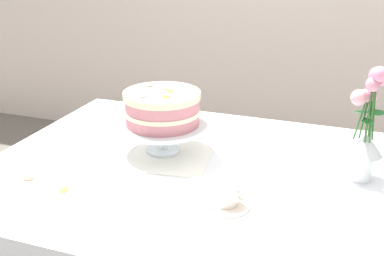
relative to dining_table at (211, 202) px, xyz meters
name	(u,v)px	position (x,y,z in m)	size (l,w,h in m)	color
dining_table	(211,202)	(0.00, 0.00, 0.00)	(1.40, 1.00, 0.74)	white
linen_napkin	(163,152)	(-0.20, 0.10, 0.09)	(0.32, 0.32, 0.00)	white
cake_stand	(163,129)	(-0.20, 0.10, 0.17)	(0.29, 0.29, 0.10)	silver
layer_cake	(162,108)	(-0.20, 0.10, 0.25)	(0.24, 0.24, 0.11)	#CC7A84
flower_vase	(366,130)	(0.41, 0.12, 0.25)	(0.11, 0.11, 0.34)	silver
teacup	(226,197)	(0.09, -0.16, 0.12)	(0.13, 0.13, 0.07)	silver
loose_petal_0	(64,190)	(-0.36, -0.23, 0.09)	(0.04, 0.02, 0.00)	yellow
loose_petal_1	(28,178)	(-0.49, -0.21, 0.09)	(0.03, 0.03, 0.00)	#E56B51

